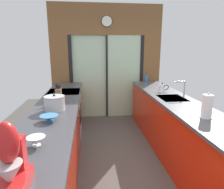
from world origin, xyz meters
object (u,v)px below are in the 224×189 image
Objects in this scene: oven_range at (65,115)px; stand_mixer at (11,164)px; paper_towel_roll at (207,107)px; soap_bottle at (146,79)px; mixing_bowl_far at (49,118)px; knife_block at (59,96)px; mixing_bowl_near at (36,141)px; stock_pot at (55,103)px; kettle at (162,88)px.

stand_mixer reaches higher than oven_range.
paper_towel_roll is (1.78, 0.98, -0.02)m from stand_mixer.
mixing_bowl_far is at bearing -127.45° from soap_bottle.
mixing_bowl_far is at bearing -89.31° from oven_range.
knife_block reaches higher than oven_range.
paper_towel_roll is at bearing 14.37° from mixing_bowl_near.
oven_range is 3.00× the size of paper_towel_roll.
oven_range is at bearing -156.49° from soap_bottle.
oven_range is at bearing 90.92° from stock_pot.
kettle reaches higher than oven_range.
mixing_bowl_far is 2.20m from kettle.
mixing_bowl_far is 0.77m from knife_block.
mixing_bowl_far is at bearing -89.99° from knife_block.
soap_bottle is (-0.00, 1.03, 0.01)m from kettle.
mixing_bowl_near is 0.50× the size of paper_towel_roll.
knife_block is 0.94× the size of paper_towel_roll.
knife_block is 1.10× the size of stock_pot.
kettle is at bearing -89.90° from soap_bottle.
soap_bottle reaches higher than oven_range.
mixing_bowl_near is 0.53× the size of knife_block.
paper_towel_roll is at bearing -42.58° from oven_range.
stand_mixer is at bearing -89.60° from oven_range.
stand_mixer is at bearing -90.00° from knife_block.
paper_towel_roll reaches higher than kettle.
soap_bottle is at bearing 62.48° from stand_mixer.
stock_pot is 2.00m from kettle.
stand_mixer is (0.02, -2.63, 0.63)m from oven_range.
knife_block is 2.37m from soap_bottle.
stock_pot is 1.10× the size of kettle.
oven_range is 3.52× the size of stock_pot.
stock_pot reaches higher than mixing_bowl_near.
stand_mixer reaches higher than paper_towel_roll.
stand_mixer reaches higher than knife_block.
paper_towel_roll reaches higher than soap_bottle.
knife_block reaches higher than stock_pot.
stand_mixer is 1.37× the size of paper_towel_roll.
mixing_bowl_near is at bearing -90.00° from knife_block.
mixing_bowl_near is (0.02, -2.11, 0.51)m from oven_range.
mixing_bowl_near is 2.58m from kettle.
mixing_bowl_near is 0.59× the size of stock_pot.
stock_pot is (-0.00, 1.49, -0.07)m from stand_mixer.
mixing_bowl_near is 0.54m from stand_mixer.
stand_mixer reaches higher than mixing_bowl_far.
paper_towel_roll reaches higher than stock_pot.
mixing_bowl_far is (0.02, -1.54, 0.50)m from oven_range.
knife_block reaches higher than mixing_bowl_far.
oven_range is 3.88× the size of kettle.
knife_block is at bearing 153.80° from paper_towel_roll.
stand_mixer is (0.00, -1.86, 0.05)m from knife_block.
stand_mixer reaches higher than soap_bottle.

